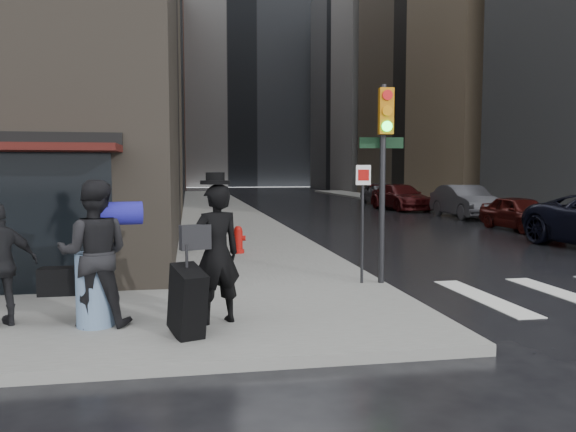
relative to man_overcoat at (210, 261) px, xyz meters
name	(u,v)px	position (x,y,z in m)	size (l,w,h in m)	color
ground	(303,321)	(1.41, 0.53, -1.05)	(140.00, 140.00, 0.00)	black
sidewalk_left	(216,206)	(1.41, 27.53, -0.97)	(4.00, 50.00, 0.15)	slate
sidewalk_right	(420,204)	(14.91, 27.53, -0.97)	(3.00, 50.00, 0.15)	slate
bldg_left_far	(89,80)	(-11.59, 62.53, 11.95)	(22.00, 20.00, 26.00)	#5C2B1F
bldg_right_far	(415,88)	(27.41, 58.53, 11.45)	(22.00, 20.00, 25.00)	slate
bldg_distant	(238,80)	(7.41, 78.53, 14.95)	(40.00, 12.00, 32.00)	slate
man_overcoat	(210,261)	(0.00, 0.00, 0.00)	(1.09, 1.37, 2.14)	black
man_jeans	(94,253)	(-1.56, 0.27, 0.10)	(1.42, 0.76, 2.00)	black
traffic_light	(382,156)	(3.26, 2.35, 1.50)	(0.93, 0.47, 3.72)	black
fire_hydrant	(238,241)	(0.97, 6.78, -0.58)	(0.40, 0.31, 0.71)	#9D0D09
parked_car_1	(520,213)	(12.22, 11.87, -0.38)	(1.57, 3.90, 1.33)	#3D0E0C
parked_car_2	(465,201)	(12.96, 17.67, -0.25)	(1.69, 4.83, 1.59)	#424348
parked_car_3	(400,197)	(11.93, 23.47, -0.30)	(2.10, 5.16, 1.50)	#3C0C0D
parked_car_4	(380,193)	(12.76, 29.27, -0.27)	(1.83, 4.56, 1.55)	#505055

